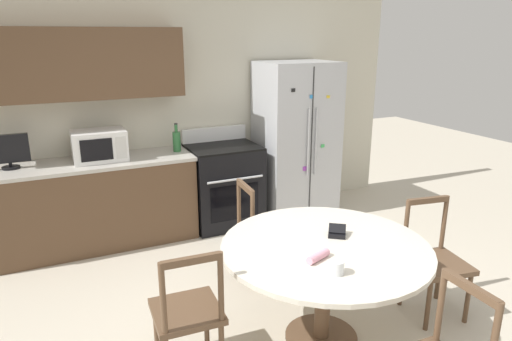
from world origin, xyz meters
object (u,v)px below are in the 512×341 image
at_px(dining_chair_far, 263,233).
at_px(wallet, 337,232).
at_px(oven_range, 224,184).
at_px(countertop_tv, 8,151).
at_px(counter_bottle, 177,141).
at_px(microwave, 99,145).
at_px(dining_chair_right, 435,262).
at_px(dining_chair_left, 188,313).
at_px(refrigerator, 296,140).
at_px(candle_glass, 337,268).

xyz_separation_m(dining_chair_far, wallet, (0.16, -0.87, 0.33)).
distance_m(oven_range, countertop_tv, 2.19).
relative_size(counter_bottle, dining_chair_far, 0.34).
bearing_deg(wallet, counter_bottle, 103.31).
height_order(microwave, dining_chair_right, microwave).
bearing_deg(dining_chair_far, dining_chair_left, -42.95).
relative_size(refrigerator, oven_range, 1.68).
relative_size(oven_range, microwave, 2.12).
bearing_deg(wallet, dining_chair_left, -179.10).
xyz_separation_m(oven_range, wallet, (0.02, -2.18, 0.30)).
relative_size(refrigerator, dining_chair_far, 2.02).
relative_size(oven_range, dining_chair_far, 1.20).
xyz_separation_m(countertop_tv, dining_chair_far, (1.96, -1.39, -0.64)).
xyz_separation_m(dining_chair_left, wallet, (1.12, 0.02, 0.33)).
height_order(refrigerator, counter_bottle, refrigerator).
height_order(countertop_tv, dining_chair_left, countertop_tv).
bearing_deg(dining_chair_left, oven_range, 66.57).
xyz_separation_m(refrigerator, countertop_tv, (-3.02, 0.11, 0.17)).
distance_m(oven_range, dining_chair_left, 2.46).
bearing_deg(wallet, refrigerator, 67.42).
xyz_separation_m(microwave, dining_chair_far, (1.16, -1.34, -0.62)).
bearing_deg(refrigerator, dining_chair_right, -92.23).
xyz_separation_m(refrigerator, oven_range, (-0.91, 0.03, -0.44)).
height_order(oven_range, countertop_tv, countertop_tv).
xyz_separation_m(counter_bottle, dining_chair_far, (0.37, -1.36, -0.58)).
relative_size(microwave, counter_bottle, 1.66).
relative_size(microwave, dining_chair_far, 0.57).
relative_size(dining_chair_far, dining_chair_left, 1.00).
distance_m(counter_bottle, dining_chair_left, 2.40).
xyz_separation_m(countertop_tv, counter_bottle, (1.60, -0.02, -0.06)).
xyz_separation_m(refrigerator, dining_chair_left, (-2.01, -2.17, -0.47)).
xyz_separation_m(microwave, wallet, (1.32, -2.21, -0.28)).
relative_size(oven_range, countertop_tv, 2.99).
distance_m(counter_bottle, wallet, 2.31).
relative_size(countertop_tv, dining_chair_left, 0.40).
height_order(oven_range, candle_glass, oven_range).
xyz_separation_m(countertop_tv, wallet, (2.13, -2.26, -0.31)).
xyz_separation_m(microwave, candle_glass, (1.01, -2.66, -0.27)).
bearing_deg(dining_chair_right, microwave, -38.70).
bearing_deg(microwave, dining_chair_far, -49.13).
bearing_deg(countertop_tv, oven_range, -2.07).
distance_m(refrigerator, dining_chair_left, 3.00).
bearing_deg(microwave, countertop_tv, 176.66).
relative_size(countertop_tv, wallet, 2.09).
bearing_deg(refrigerator, dining_chair_far, -129.56).
bearing_deg(counter_bottle, refrigerator, -3.34).
bearing_deg(countertop_tv, candle_glass, -56.21).
bearing_deg(candle_glass, microwave, 110.77).
height_order(countertop_tv, dining_chair_far, countertop_tv).
bearing_deg(countertop_tv, dining_chair_left, -66.10).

